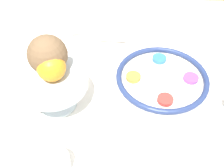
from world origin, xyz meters
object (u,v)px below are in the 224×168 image
(fruit_stand, at_px, (54,84))
(napkin_roll, at_px, (108,35))
(bread_plate, at_px, (84,29))
(seder_plate, at_px, (162,78))
(orange_fruit, at_px, (51,67))
(cup_far, at_px, (58,164))
(coconut, at_px, (48,55))

(fruit_stand, height_order, napkin_roll, fruit_stand)
(fruit_stand, relative_size, napkin_roll, 1.31)
(napkin_roll, bearing_deg, bread_plate, -31.53)
(napkin_roll, bearing_deg, seder_plate, 130.62)
(orange_fruit, height_order, bread_plate, orange_fruit)
(orange_fruit, distance_m, cup_far, 0.27)
(cup_far, bearing_deg, bread_plate, -90.06)
(coconut, bearing_deg, orange_fruit, 112.47)
(orange_fruit, xyz_separation_m, bread_plate, (-0.04, -0.42, -0.16))
(orange_fruit, height_order, cup_far, orange_fruit)
(orange_fruit, relative_size, cup_far, 1.26)
(coconut, bearing_deg, fruit_stand, 107.01)
(seder_plate, relative_size, orange_fruit, 3.87)
(bread_plate, height_order, cup_far, cup_far)
(coconut, bearing_deg, bread_plate, -97.92)
(napkin_roll, bearing_deg, fruit_stand, 66.65)
(fruit_stand, bearing_deg, seder_plate, -161.84)
(seder_plate, xyz_separation_m, fruit_stand, (0.35, 0.12, 0.08))
(napkin_roll, xyz_separation_m, cup_far, (0.11, 0.58, 0.01))
(seder_plate, relative_size, napkin_roll, 2.04)
(fruit_stand, xyz_separation_m, napkin_roll, (-0.15, -0.35, -0.07))
(seder_plate, distance_m, coconut, 0.41)
(orange_fruit, height_order, napkin_roll, orange_fruit)
(fruit_stand, distance_m, orange_fruit, 0.07)
(orange_fruit, relative_size, coconut, 0.72)
(fruit_stand, height_order, bread_plate, fruit_stand)
(seder_plate, distance_m, orange_fruit, 0.40)
(seder_plate, xyz_separation_m, orange_fruit, (0.35, 0.12, 0.15))
(coconut, distance_m, cup_far, 0.31)
(cup_far, bearing_deg, orange_fruit, -80.64)
(fruit_stand, bearing_deg, orange_fruit, -172.44)
(seder_plate, distance_m, napkin_roll, 0.31)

